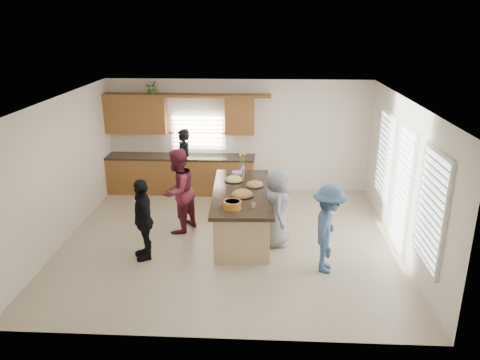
# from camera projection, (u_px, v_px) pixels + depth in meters

# --- Properties ---
(floor) EXTENTS (6.50, 6.50, 0.00)m
(floor) POSITION_uv_depth(u_px,v_px,m) (230.00, 241.00, 9.30)
(floor) COLOR tan
(floor) RESTS_ON ground
(room_shell) EXTENTS (6.52, 6.02, 2.81)m
(room_shell) POSITION_uv_depth(u_px,v_px,m) (229.00, 148.00, 8.67)
(room_shell) COLOR silver
(room_shell) RESTS_ON ground
(back_cabinetry) EXTENTS (4.08, 0.66, 2.46)m
(back_cabinetry) POSITION_uv_depth(u_px,v_px,m) (179.00, 157.00, 11.65)
(back_cabinetry) COLOR brown
(back_cabinetry) RESTS_ON ground
(right_wall_glazing) EXTENTS (0.06, 4.00, 2.25)m
(right_wall_glazing) POSITION_uv_depth(u_px,v_px,m) (404.00, 182.00, 8.57)
(right_wall_glazing) COLOR white
(right_wall_glazing) RESTS_ON ground
(island) EXTENTS (1.26, 2.75, 0.95)m
(island) POSITION_uv_depth(u_px,v_px,m) (242.00, 214.00, 9.42)
(island) COLOR tan
(island) RESTS_ON ground
(platter_front) EXTENTS (0.45, 0.45, 0.18)m
(platter_front) POSITION_uv_depth(u_px,v_px,m) (242.00, 195.00, 8.99)
(platter_front) COLOR black
(platter_front) RESTS_ON island
(platter_mid) EXTENTS (0.39, 0.39, 0.16)m
(platter_mid) POSITION_uv_depth(u_px,v_px,m) (255.00, 185.00, 9.50)
(platter_mid) COLOR black
(platter_mid) RESTS_ON island
(platter_back) EXTENTS (0.41, 0.41, 0.16)m
(platter_back) POSITION_uv_depth(u_px,v_px,m) (234.00, 180.00, 9.79)
(platter_back) COLOR black
(platter_back) RESTS_ON island
(salad_bowl) EXTENTS (0.33, 0.33, 0.15)m
(salad_bowl) POSITION_uv_depth(u_px,v_px,m) (232.00, 205.00, 8.36)
(salad_bowl) COLOR #BD7322
(salad_bowl) RESTS_ON island
(clear_cup) EXTENTS (0.08, 0.08, 0.11)m
(clear_cup) POSITION_uv_depth(u_px,v_px,m) (253.00, 206.00, 8.39)
(clear_cup) COLOR white
(clear_cup) RESTS_ON island
(plate_stack) EXTENTS (0.22, 0.22, 0.04)m
(plate_stack) POSITION_uv_depth(u_px,v_px,m) (237.00, 173.00, 10.27)
(plate_stack) COLOR #CA96DA
(plate_stack) RESTS_ON island
(flower_vase) EXTENTS (0.14, 0.14, 0.42)m
(flower_vase) POSITION_uv_depth(u_px,v_px,m) (242.00, 162.00, 10.34)
(flower_vase) COLOR silver
(flower_vase) RESTS_ON island
(potted_plant) EXTENTS (0.38, 0.35, 0.37)m
(potted_plant) POSITION_uv_depth(u_px,v_px,m) (153.00, 89.00, 11.21)
(potted_plant) COLOR #39692A
(potted_plant) RESTS_ON back_cabinetry
(woman_left_back) EXTENTS (0.65, 0.72, 1.65)m
(woman_left_back) POSITION_uv_depth(u_px,v_px,m) (184.00, 162.00, 11.50)
(woman_left_back) COLOR black
(woman_left_back) RESTS_ON ground
(woman_left_mid) EXTENTS (0.96, 1.05, 1.75)m
(woman_left_mid) POSITION_uv_depth(u_px,v_px,m) (178.00, 191.00, 9.46)
(woman_left_mid) COLOR maroon
(woman_left_mid) RESTS_ON ground
(woman_left_front) EXTENTS (0.70, 0.97, 1.52)m
(woman_left_front) POSITION_uv_depth(u_px,v_px,m) (143.00, 219.00, 8.42)
(woman_left_front) COLOR black
(woman_left_front) RESTS_ON ground
(woman_right_back) EXTENTS (0.76, 1.11, 1.58)m
(woman_right_back) POSITION_uv_depth(u_px,v_px,m) (328.00, 229.00, 7.97)
(woman_right_back) COLOR #3A5880
(woman_right_back) RESTS_ON ground
(woman_right_front) EXTENTS (0.53, 0.78, 1.55)m
(woman_right_front) POSITION_uv_depth(u_px,v_px,m) (277.00, 207.00, 8.91)
(woman_right_front) COLOR gray
(woman_right_front) RESTS_ON ground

